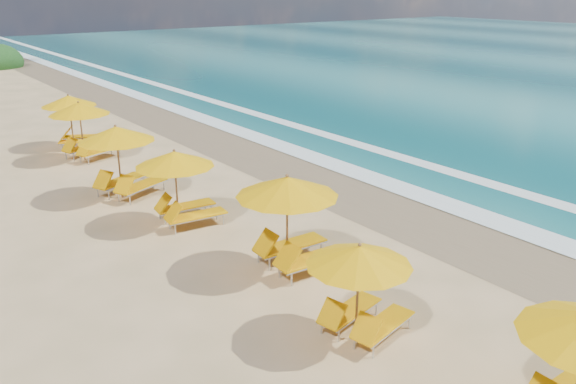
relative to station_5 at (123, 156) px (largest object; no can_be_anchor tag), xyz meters
The scene contains 9 objects.
ground 6.52m from the station_5, 64.86° to the right, with size 160.00×160.00×0.00m, color tan.
wet_sand 8.95m from the station_5, 40.66° to the right, with size 4.00×160.00×0.01m, color #846F4F.
surf_foam 11.11m from the station_5, 31.48° to the right, with size 4.00×160.00×0.01m.
station_2 11.13m from the station_5, 87.09° to the right, with size 2.64×2.53×2.17m.
station_3 7.95m from the station_5, 80.47° to the right, with size 2.87×2.67×2.59m.
station_4 3.47m from the station_5, 82.35° to the right, with size 2.76×2.60×2.38m.
station_5 is the anchor object (origin of this frame).
station_6 5.36m from the station_5, 84.53° to the left, with size 3.16×3.09×2.48m.
station_7 7.57m from the station_5, 83.95° to the left, with size 3.20×3.20×2.41m.
Camera 1 is at (-9.62, -12.82, 6.90)m, focal length 36.31 mm.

